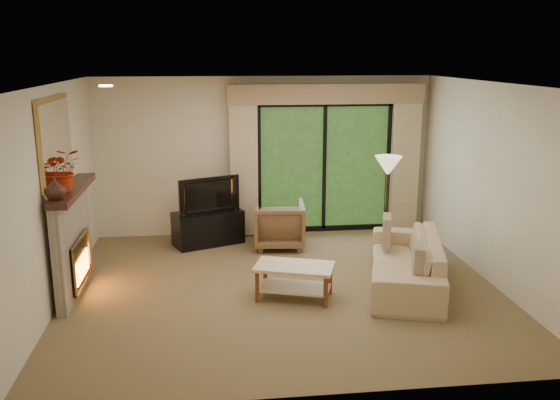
{
  "coord_description": "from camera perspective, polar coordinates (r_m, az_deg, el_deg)",
  "views": [
    {
      "loc": [
        -0.89,
        -7.11,
        2.96
      ],
      "look_at": [
        0.0,
        0.3,
        1.1
      ],
      "focal_mm": 38.0,
      "sensor_mm": 36.0,
      "label": 1
    }
  ],
  "objects": [
    {
      "name": "tv",
      "position": [
        9.31,
        -7.03,
        0.58
      ],
      "size": [
        0.96,
        0.48,
        0.57
      ],
      "primitive_type": "imported",
      "rotation": [
        0.0,
        0.0,
        0.38
      ],
      "color": "black",
      "rests_on": "media_console"
    },
    {
      "name": "vase",
      "position": [
        7.04,
        -20.83,
        1.03
      ],
      "size": [
        0.25,
        0.25,
        0.25
      ],
      "primitive_type": "imported",
      "rotation": [
        0.0,
        0.0,
        -0.06
      ],
      "color": "#371D15",
      "rests_on": "fireplace"
    },
    {
      "name": "media_console",
      "position": [
        9.45,
        -6.93,
        -2.67
      ],
      "size": [
        1.17,
        0.84,
        0.53
      ],
      "primitive_type": "cube",
      "rotation": [
        0.0,
        0.0,
        0.38
      ],
      "color": "black",
      "rests_on": "floor"
    },
    {
      "name": "pillow_far",
      "position": [
        8.41,
        10.22,
        -2.9
      ],
      "size": [
        0.22,
        0.43,
        0.41
      ],
      "primitive_type": "cube",
      "rotation": [
        0.0,
        0.0,
        -0.28
      ],
      "color": "brown",
      "rests_on": "sofa"
    },
    {
      "name": "mirror",
      "position": [
        7.6,
        -20.76,
        5.45
      ],
      "size": [
        0.07,
        1.45,
        1.02
      ],
      "primitive_type": null,
      "color": "#B68A3A",
      "rests_on": "wall_left"
    },
    {
      "name": "ceiling",
      "position": [
        7.18,
        0.29,
        11.11
      ],
      "size": [
        5.5,
        5.5,
        0.0
      ],
      "primitive_type": "plane",
      "rotation": [
        3.14,
        0.0,
        0.0
      ],
      "color": "white",
      "rests_on": "ground"
    },
    {
      "name": "fireplace",
      "position": [
        7.85,
        -19.37,
        -3.67
      ],
      "size": [
        0.24,
        1.7,
        1.37
      ],
      "primitive_type": null,
      "color": "gray",
      "rests_on": "floor"
    },
    {
      "name": "floor",
      "position": [
        7.76,
        0.27,
        -8.45
      ],
      "size": [
        5.5,
        5.5,
        0.0
      ],
      "primitive_type": "plane",
      "color": "brown",
      "rests_on": "ground"
    },
    {
      "name": "cornice",
      "position": [
        9.68,
        4.5,
        10.16
      ],
      "size": [
        3.2,
        0.24,
        0.32
      ],
      "primitive_type": "cube",
      "color": "tan",
      "rests_on": "wall_back"
    },
    {
      "name": "curtain_left",
      "position": [
        9.63,
        -3.52,
        3.43
      ],
      "size": [
        0.45,
        0.18,
        2.35
      ],
      "primitive_type": "cube",
      "color": "tan",
      "rests_on": "floor"
    },
    {
      "name": "sliding_door",
      "position": [
        9.92,
        4.26,
        3.15
      ],
      "size": [
        2.26,
        0.1,
        2.16
      ],
      "primitive_type": null,
      "color": "black",
      "rests_on": "floor"
    },
    {
      "name": "wall_left",
      "position": [
        7.54,
        -20.95,
        0.32
      ],
      "size": [
        0.0,
        5.0,
        5.0
      ],
      "primitive_type": "plane",
      "rotation": [
        1.57,
        0.0,
        1.57
      ],
      "color": "beige",
      "rests_on": "ground"
    },
    {
      "name": "pillow_near",
      "position": [
        7.26,
        13.14,
        -5.77
      ],
      "size": [
        0.22,
        0.43,
        0.42
      ],
      "primitive_type": "cube",
      "rotation": [
        0.0,
        0.0,
        -0.28
      ],
      "color": "brown",
      "rests_on": "sofa"
    },
    {
      "name": "sofa",
      "position": [
        7.92,
        12.0,
        -5.77
      ],
      "size": [
        1.45,
        2.37,
        0.65
      ],
      "primitive_type": "imported",
      "rotation": [
        0.0,
        0.0,
        -1.85
      ],
      "color": "tan",
      "rests_on": "floor"
    },
    {
      "name": "wall_right",
      "position": [
        8.16,
        19.82,
        1.41
      ],
      "size": [
        0.0,
        5.0,
        5.0
      ],
      "primitive_type": "plane",
      "rotation": [
        1.57,
        0.0,
        -1.57
      ],
      "color": "beige",
      "rests_on": "ground"
    },
    {
      "name": "branches",
      "position": [
        7.38,
        -20.22,
        2.72
      ],
      "size": [
        0.54,
        0.5,
        0.51
      ],
      "primitive_type": "imported",
      "rotation": [
        0.0,
        0.0,
        0.24
      ],
      "color": "#A2270D",
      "rests_on": "fireplace"
    },
    {
      "name": "wall_back",
      "position": [
        9.8,
        -1.54,
        4.23
      ],
      "size": [
        5.0,
        0.0,
        5.0
      ],
      "primitive_type": "plane",
      "rotation": [
        1.57,
        0.0,
        0.0
      ],
      "color": "beige",
      "rests_on": "ground"
    },
    {
      "name": "armchair",
      "position": [
        9.23,
        -0.07,
        -2.39
      ],
      "size": [
        0.83,
        0.86,
        0.72
      ],
      "primitive_type": "imported",
      "rotation": [
        0.0,
        0.0,
        3.05
      ],
      "color": "brown",
      "rests_on": "floor"
    },
    {
      "name": "wall_front",
      "position": [
        4.98,
        3.86,
        -5.5
      ],
      "size": [
        5.0,
        0.0,
        5.0
      ],
      "primitive_type": "plane",
      "rotation": [
        -1.57,
        0.0,
        0.0
      ],
      "color": "beige",
      "rests_on": "ground"
    },
    {
      "name": "floor_lamp",
      "position": [
        8.97,
        10.2,
        -0.53
      ],
      "size": [
        0.49,
        0.49,
        1.49
      ],
      "primitive_type": null,
      "rotation": [
        0.0,
        0.0,
        0.26
      ],
      "color": "beige",
      "rests_on": "floor"
    },
    {
      "name": "curtain_right",
      "position": [
        10.15,
        11.91,
        3.7
      ],
      "size": [
        0.45,
        0.18,
        2.35
      ],
      "primitive_type": "cube",
      "color": "tan",
      "rests_on": "floor"
    },
    {
      "name": "coffee_table",
      "position": [
        7.38,
        1.37,
        -7.86
      ],
      "size": [
        1.07,
        0.8,
        0.43
      ],
      "primitive_type": null,
      "rotation": [
        0.0,
        0.0,
        -0.32
      ],
      "color": "#F5C48F",
      "rests_on": "floor"
    }
  ]
}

